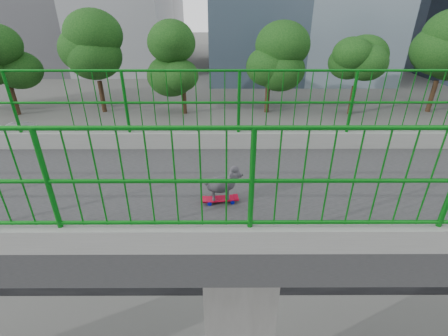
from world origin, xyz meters
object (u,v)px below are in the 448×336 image
poodle (222,183)px  car_4 (24,132)px  car_3 (327,149)px  skateboard (221,199)px

poodle → car_4: (-19.28, -15.23, -6.53)m
car_3 → skateboard: bearing=156.2°
car_3 → car_4: 22.53m
car_3 → car_4: car_4 is taller
car_3 → car_4: bearing=81.8°
skateboard → car_4: size_ratio=0.11×
poodle → car_4: poodle is taller
car_4 → skateboard: bearing=-141.7°
car_4 → poodle: bearing=-141.7°
skateboard → car_3: size_ratio=0.11×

